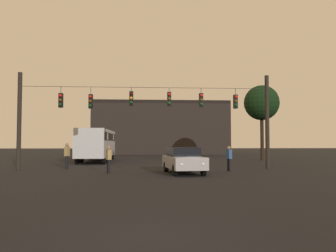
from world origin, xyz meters
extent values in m
plane|color=black|center=(0.00, 24.50, 0.00)|extent=(168.00, 168.00, 0.00)
cylinder|color=black|center=(-8.36, 16.78, 3.23)|extent=(0.28, 0.28, 6.46)
cylinder|color=black|center=(8.36, 16.78, 3.23)|extent=(0.28, 0.28, 6.46)
cylinder|color=black|center=(0.00, 16.78, 5.54)|extent=(16.72, 0.02, 0.02)
cylinder|color=black|center=(-5.68, 16.78, 5.31)|extent=(0.03, 0.03, 0.44)
cube|color=black|center=(-5.68, 16.78, 4.61)|extent=(0.26, 0.32, 0.95)
sphere|color=red|center=(-5.68, 16.60, 4.91)|extent=(0.20, 0.20, 0.20)
sphere|color=#5B3D0C|center=(-5.68, 16.60, 4.61)|extent=(0.20, 0.20, 0.20)
sphere|color=#0C4219|center=(-5.68, 16.60, 4.31)|extent=(0.20, 0.20, 0.20)
cylinder|color=black|center=(-3.71, 16.78, 5.28)|extent=(0.03, 0.03, 0.50)
cube|color=black|center=(-3.71, 16.78, 4.56)|extent=(0.26, 0.32, 0.95)
sphere|color=red|center=(-3.71, 16.60, 4.86)|extent=(0.20, 0.20, 0.20)
sphere|color=#5B3D0C|center=(-3.71, 16.60, 4.56)|extent=(0.20, 0.20, 0.20)
sphere|color=#0C4219|center=(-3.71, 16.60, 4.26)|extent=(0.20, 0.20, 0.20)
cylinder|color=black|center=(-1.00, 16.78, 5.39)|extent=(0.03, 0.03, 0.27)
cube|color=black|center=(-1.00, 16.78, 4.78)|extent=(0.26, 0.32, 0.95)
sphere|color=#510A0A|center=(-1.00, 16.60, 5.08)|extent=(0.20, 0.20, 0.20)
sphere|color=orange|center=(-1.00, 16.60, 4.78)|extent=(0.20, 0.20, 0.20)
sphere|color=#0C4219|center=(-1.00, 16.60, 4.48)|extent=(0.20, 0.20, 0.20)
cylinder|color=black|center=(1.56, 16.78, 5.38)|extent=(0.03, 0.03, 0.29)
cube|color=black|center=(1.56, 16.78, 4.76)|extent=(0.26, 0.32, 0.95)
sphere|color=red|center=(1.56, 16.60, 5.06)|extent=(0.20, 0.20, 0.20)
sphere|color=#5B3D0C|center=(1.56, 16.60, 4.76)|extent=(0.20, 0.20, 0.20)
sphere|color=#0C4219|center=(1.56, 16.60, 4.46)|extent=(0.20, 0.20, 0.20)
cylinder|color=black|center=(3.75, 16.78, 5.35)|extent=(0.03, 0.03, 0.35)
cube|color=black|center=(3.75, 16.78, 4.70)|extent=(0.26, 0.32, 0.95)
sphere|color=red|center=(3.75, 16.60, 5.00)|extent=(0.20, 0.20, 0.20)
sphere|color=#5B3D0C|center=(3.75, 16.60, 4.70)|extent=(0.20, 0.20, 0.20)
sphere|color=#0C4219|center=(3.75, 16.60, 4.40)|extent=(0.20, 0.20, 0.20)
cylinder|color=black|center=(6.15, 16.78, 5.31)|extent=(0.03, 0.03, 0.43)
cube|color=black|center=(6.15, 16.78, 4.62)|extent=(0.26, 0.32, 0.95)
sphere|color=red|center=(6.15, 16.60, 4.92)|extent=(0.20, 0.20, 0.20)
sphere|color=#5B3D0C|center=(6.15, 16.60, 4.62)|extent=(0.20, 0.20, 0.20)
sphere|color=#0C4219|center=(6.15, 16.60, 4.32)|extent=(0.20, 0.20, 0.20)
cube|color=#B7BCC6|center=(-4.66, 27.31, 1.75)|extent=(2.53, 11.01, 2.50)
cube|color=black|center=(-4.66, 27.31, 2.36)|extent=(2.57, 10.35, 0.70)
cylinder|color=black|center=(-5.78, 31.27, 0.50)|extent=(0.28, 1.00, 1.00)
cylinder|color=black|center=(-3.56, 31.28, 0.50)|extent=(0.28, 1.00, 1.00)
cylinder|color=black|center=(-5.76, 25.11, 0.50)|extent=(0.28, 1.00, 1.00)
cylinder|color=black|center=(-3.54, 25.12, 0.50)|extent=(0.28, 1.00, 1.00)
cylinder|color=black|center=(-5.76, 23.13, 0.50)|extent=(0.28, 1.00, 1.00)
cylinder|color=black|center=(-3.54, 23.14, 0.50)|extent=(0.28, 1.00, 1.00)
cube|color=beige|center=(-4.67, 30.61, 2.36)|extent=(2.56, 0.81, 0.56)
cube|color=beige|center=(-4.65, 24.56, 2.36)|extent=(2.56, 0.81, 0.56)
cube|color=#99999E|center=(2.17, 13.47, 0.66)|extent=(2.26, 4.47, 0.68)
cube|color=black|center=(2.15, 13.62, 1.26)|extent=(1.83, 2.48, 0.52)
cylinder|color=black|center=(3.11, 12.15, 0.32)|extent=(0.29, 0.66, 0.64)
cylinder|color=black|center=(1.54, 11.98, 0.32)|extent=(0.29, 0.66, 0.64)
cylinder|color=black|center=(2.80, 14.97, 0.32)|extent=(0.29, 0.66, 0.64)
cylinder|color=black|center=(1.23, 14.80, 0.32)|extent=(0.29, 0.66, 0.64)
sphere|color=white|center=(2.97, 11.45, 0.66)|extent=(0.18, 0.18, 0.18)
sphere|color=white|center=(1.83, 11.32, 0.66)|extent=(0.18, 0.18, 0.18)
cylinder|color=black|center=(-5.40, 17.73, 0.44)|extent=(0.14, 0.14, 0.88)
cylinder|color=black|center=(-5.44, 17.57, 0.44)|extent=(0.14, 0.14, 0.88)
cube|color=#997F4C|center=(-5.42, 17.65, 1.21)|extent=(0.34, 0.42, 0.66)
sphere|color=#8C6B51|center=(-5.42, 17.65, 1.66)|extent=(0.24, 0.24, 0.24)
cylinder|color=black|center=(5.20, 15.10, 0.39)|extent=(0.14, 0.14, 0.78)
cylinder|color=black|center=(5.26, 14.95, 0.39)|extent=(0.14, 0.14, 0.78)
cube|color=#2D4C7F|center=(5.23, 15.03, 1.07)|extent=(0.36, 0.42, 0.58)
sphere|color=#8C6B51|center=(5.23, 15.03, 1.47)|extent=(0.21, 0.21, 0.21)
cylinder|color=black|center=(-2.24, 14.13, 0.40)|extent=(0.14, 0.14, 0.79)
cylinder|color=black|center=(-2.18, 13.98, 0.40)|extent=(0.14, 0.14, 0.79)
cube|color=#997F4C|center=(-2.21, 14.06, 1.09)|extent=(0.36, 0.42, 0.59)
sphere|color=#8C6B51|center=(-2.21, 14.06, 1.49)|extent=(0.21, 0.21, 0.21)
cube|color=black|center=(2.42, 50.20, 3.88)|extent=(21.08, 9.56, 7.76)
cube|color=black|center=(2.42, 50.20, 8.01)|extent=(21.08, 9.56, 0.50)
cylinder|color=black|center=(12.15, 28.99, 2.35)|extent=(0.36, 0.36, 4.71)
sphere|color=black|center=(12.15, 28.99, 5.99)|extent=(3.67, 3.67, 3.67)
camera|label=1|loc=(-0.08, -6.86, 1.78)|focal=37.46mm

